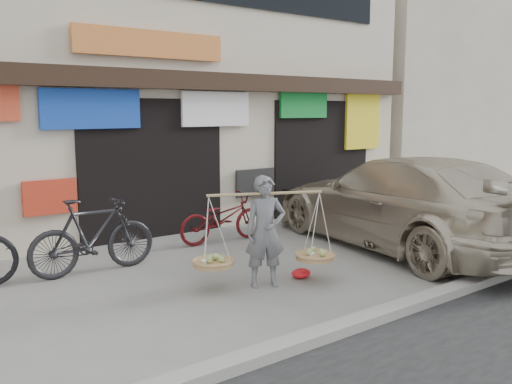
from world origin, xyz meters
TOP-DOWN VIEW (x-y plane):
  - ground at (0.00, 0.00)m, footprint 70.00×70.00m
  - kerb at (0.00, -2.00)m, footprint 70.00×0.25m
  - shophouse_block at (-0.00, 6.42)m, footprint 14.00×6.32m
  - neighbor_east at (13.50, 7.00)m, footprint 12.00×7.00m
  - street_vendor at (-0.10, -0.18)m, footprint 1.93×1.15m
  - bike_1 at (-1.83, 1.88)m, footprint 1.96×0.59m
  - bike_2 at (0.84, 2.36)m, footprint 1.82×0.76m
  - suv at (3.25, 0.10)m, footprint 3.16×6.04m
  - red_bag at (0.55, -0.21)m, footprint 0.31×0.25m

SIDE VIEW (x-z plane):
  - ground at x=0.00m, z-range 0.00..0.00m
  - kerb at x=0.00m, z-range 0.00..0.12m
  - red_bag at x=0.55m, z-range 0.00..0.14m
  - bike_2 at x=0.84m, z-range 0.00..0.93m
  - bike_1 at x=-1.83m, z-range 0.00..1.17m
  - street_vendor at x=-0.10m, z-range -0.06..1.52m
  - suv at x=3.25m, z-range 0.00..1.67m
  - neighbor_east at x=13.50m, z-range 0.00..6.40m
  - shophouse_block at x=0.00m, z-range -0.05..6.95m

